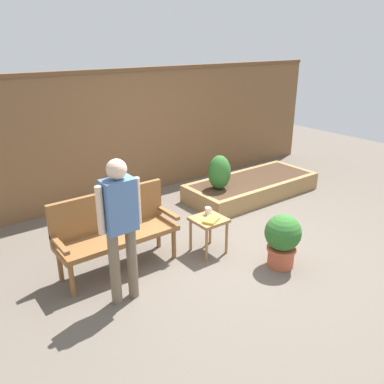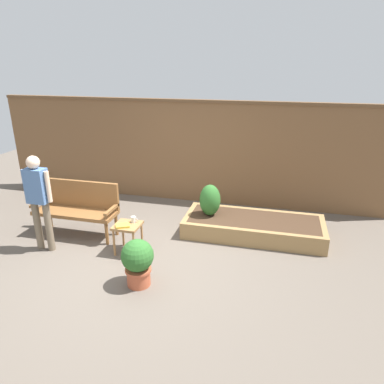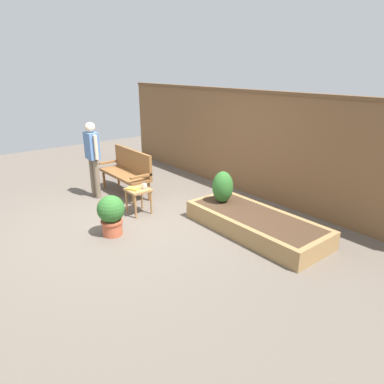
{
  "view_description": "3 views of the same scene",
  "coord_description": "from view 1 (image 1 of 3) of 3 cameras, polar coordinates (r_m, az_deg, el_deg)",
  "views": [
    {
      "loc": [
        -3.19,
        -3.33,
        2.61
      ],
      "look_at": [
        -0.21,
        0.64,
        0.66
      ],
      "focal_mm": 36.87,
      "sensor_mm": 36.0,
      "label": 1
    },
    {
      "loc": [
        1.89,
        -4.42,
        2.86
      ],
      "look_at": [
        0.62,
        0.62,
        0.94
      ],
      "focal_mm": 32.93,
      "sensor_mm": 36.0,
      "label": 2
    },
    {
      "loc": [
        4.99,
        -2.83,
        2.57
      ],
      "look_at": [
        0.56,
        0.73,
        0.53
      ],
      "focal_mm": 32.61,
      "sensor_mm": 36.0,
      "label": 3
    }
  ],
  "objects": [
    {
      "name": "ground_plane",
      "position": [
        5.3,
        6.03,
        -8.22
      ],
      "size": [
        14.0,
        14.0,
        0.0
      ],
      "primitive_type": "plane",
      "color": "#60564C"
    },
    {
      "name": "fence_back",
      "position": [
        6.9,
        -8.52,
        8.48
      ],
      "size": [
        8.4,
        0.14,
        2.16
      ],
      "color": "brown",
      "rests_on": "ground_plane"
    },
    {
      "name": "garden_bench",
      "position": [
        4.76,
        -11.21,
        -4.75
      ],
      "size": [
        1.44,
        0.48,
        0.94
      ],
      "color": "brown",
      "rests_on": "ground_plane"
    },
    {
      "name": "side_table",
      "position": [
        5.04,
        2.43,
        -4.67
      ],
      "size": [
        0.4,
        0.4,
        0.48
      ],
      "color": "#9E7042",
      "rests_on": "ground_plane"
    },
    {
      "name": "cup_on_table",
      "position": [
        5.09,
        2.33,
        -2.74
      ],
      "size": [
        0.11,
        0.07,
        0.1
      ],
      "color": "silver",
      "rests_on": "side_table"
    },
    {
      "name": "book_on_table",
      "position": [
        4.91,
        2.76,
        -4.1
      ],
      "size": [
        0.26,
        0.23,
        0.03
      ],
      "primitive_type": "cube",
      "rotation": [
        0.0,
        0.0,
        0.47
      ],
      "color": "gold",
      "rests_on": "side_table"
    },
    {
      "name": "potted_boxwood",
      "position": [
        4.86,
        12.95,
        -6.53
      ],
      "size": [
        0.44,
        0.44,
        0.67
      ],
      "color": "#B75638",
      "rests_on": "ground_plane"
    },
    {
      "name": "raised_planter_bed",
      "position": [
        7.05,
        8.63,
        0.74
      ],
      "size": [
        2.4,
        1.0,
        0.3
      ],
      "color": "#997547",
      "rests_on": "ground_plane"
    },
    {
      "name": "shrub_near_bench",
      "position": [
        6.39,
        3.98,
        2.85
      ],
      "size": [
        0.37,
        0.37,
        0.56
      ],
      "color": "brown",
      "rests_on": "raised_planter_bed"
    },
    {
      "name": "person_by_bench",
      "position": [
        3.96,
        -10.35,
        -4.0
      ],
      "size": [
        0.47,
        0.2,
        1.56
      ],
      "color": "#70604C",
      "rests_on": "ground_plane"
    }
  ]
}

